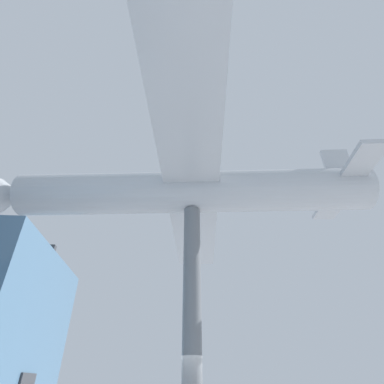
% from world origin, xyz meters
% --- Properties ---
extents(support_pylon_central, '(0.61, 0.61, 7.48)m').
position_xyz_m(support_pylon_central, '(0.00, 0.00, 3.74)').
color(support_pylon_central, slate).
rests_on(support_pylon_central, ground_plane).
extents(suspended_airplane, '(16.66, 15.29, 2.83)m').
position_xyz_m(suspended_airplane, '(0.02, 0.15, 8.33)').
color(suspended_airplane, '#B2B7BC').
rests_on(suspended_airplane, support_pylon_central).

